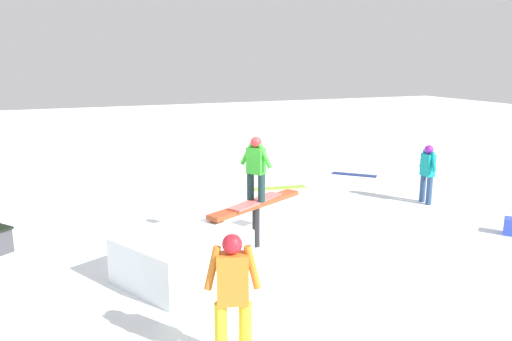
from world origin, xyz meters
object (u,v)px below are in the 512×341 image
object	(u,v)px
bystander_orange	(233,293)
backpack_on_snow	(510,226)
loose_snowboard_navy	(354,175)
main_rider_on_rail	(256,171)
bystander_teal	(427,171)
rail_feature	(256,209)
loose_snowboard_lime	(279,188)

from	to	relation	value
bystander_orange	backpack_on_snow	size ratio (longest dim) A/B	4.67
loose_snowboard_navy	backpack_on_snow	distance (m)	5.67
main_rider_on_rail	loose_snowboard_navy	distance (m)	6.79
loose_snowboard_navy	bystander_teal	bearing A→B (deg)	133.42
bystander_orange	loose_snowboard_navy	distance (m)	10.20
rail_feature	loose_snowboard_lime	bearing A→B (deg)	32.14
rail_feature	bystander_orange	bearing A→B (deg)	-143.47
rail_feature	main_rider_on_rail	bearing A→B (deg)	0.00
bystander_teal	loose_snowboard_lime	bearing A→B (deg)	50.21
bystander_teal	backpack_on_snow	bearing A→B (deg)	-174.54
bystander_teal	loose_snowboard_lime	distance (m)	3.88
main_rider_on_rail	rail_feature	bearing A→B (deg)	0.00
main_rider_on_rail	loose_snowboard_lime	size ratio (longest dim) A/B	0.90
rail_feature	bystander_teal	world-z (taller)	bystander_teal
loose_snowboard_lime	bystander_teal	bearing A→B (deg)	-35.83
main_rider_on_rail	bystander_orange	size ratio (longest dim) A/B	0.83
bystander_teal	backpack_on_snow	world-z (taller)	bystander_teal
rail_feature	main_rider_on_rail	distance (m)	0.73
bystander_teal	rail_feature	bearing A→B (deg)	107.06
loose_snowboard_navy	bystander_orange	bearing A→B (deg)	93.67
bystander_orange	loose_snowboard_navy	size ratio (longest dim) A/B	1.18
bystander_teal	loose_snowboard_lime	xyz separation A→B (m)	(-2.71, 2.66, -0.80)
rail_feature	bystander_teal	distance (m)	5.07
backpack_on_snow	bystander_teal	bearing A→B (deg)	-130.90
rail_feature	loose_snowboard_navy	world-z (taller)	rail_feature
bystander_orange	backpack_on_snow	distance (m)	6.97
bystander_orange	bystander_teal	bearing A→B (deg)	52.78
main_rider_on_rail	bystander_teal	xyz separation A→B (m)	(4.95, 1.09, -0.65)
bystander_teal	loose_snowboard_lime	size ratio (longest dim) A/B	0.99
rail_feature	loose_snowboard_lime	size ratio (longest dim) A/B	1.49
main_rider_on_rail	bystander_orange	xyz separation A→B (m)	(-1.66, -3.32, -0.57)
rail_feature	main_rider_on_rail	xyz separation A→B (m)	(0.00, 0.00, 0.73)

